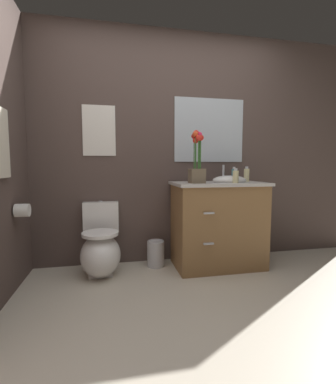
# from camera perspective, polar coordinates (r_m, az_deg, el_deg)

# --- Properties ---
(ground_plane) EXTENTS (9.54, 9.54, 0.00)m
(ground_plane) POSITION_cam_1_polar(r_m,az_deg,el_deg) (1.92, 10.33, -27.80)
(ground_plane) COLOR beige
(wall_back) EXTENTS (4.45, 0.05, 2.50)m
(wall_back) POSITION_cam_1_polar(r_m,az_deg,el_deg) (3.08, 3.77, 9.13)
(wall_back) COLOR #4C3D38
(wall_back) RESTS_ON ground_plane
(toilet) EXTENTS (0.38, 0.59, 0.69)m
(toilet) POSITION_cam_1_polar(r_m,az_deg,el_deg) (2.78, -13.93, -11.60)
(toilet) COLOR white
(toilet) RESTS_ON ground_plane
(vanity_cabinet) EXTENTS (0.94, 0.56, 1.07)m
(vanity_cabinet) POSITION_cam_1_polar(r_m,az_deg,el_deg) (2.91, 10.46, -6.48)
(vanity_cabinet) COLOR brown
(vanity_cabinet) RESTS_ON ground_plane
(flower_vase) EXTENTS (0.14, 0.14, 0.51)m
(flower_vase) POSITION_cam_1_polar(r_m,az_deg,el_deg) (2.66, 6.10, 6.20)
(flower_vase) COLOR brown
(flower_vase) RESTS_ON vanity_cabinet
(soap_bottle) EXTENTS (0.05, 0.05, 0.16)m
(soap_bottle) POSITION_cam_1_polar(r_m,az_deg,el_deg) (3.07, 13.66, 3.53)
(soap_bottle) COLOR teal
(soap_bottle) RESTS_ON vanity_cabinet
(lotion_bottle) EXTENTS (0.06, 0.06, 0.16)m
(lotion_bottle) POSITION_cam_1_polar(r_m,az_deg,el_deg) (3.07, 16.15, 3.51)
(lotion_bottle) COLOR beige
(lotion_bottle) RESTS_ON vanity_cabinet
(hand_wash_bottle) EXTENTS (0.06, 0.06, 0.15)m
(hand_wash_bottle) POSITION_cam_1_polar(r_m,az_deg,el_deg) (2.77, 14.00, 3.20)
(hand_wash_bottle) COLOR beige
(hand_wash_bottle) RESTS_ON vanity_cabinet
(trash_bin) EXTENTS (0.18, 0.18, 0.27)m
(trash_bin) POSITION_cam_1_polar(r_m,az_deg,el_deg) (2.93, -2.60, -12.76)
(trash_bin) COLOR #B7B7BC
(trash_bin) RESTS_ON ground_plane
(wall_poster) EXTENTS (0.33, 0.01, 0.51)m
(wall_poster) POSITION_cam_1_polar(r_m,az_deg,el_deg) (2.95, -14.26, 12.37)
(wall_poster) COLOR silver
(wall_mirror) EXTENTS (0.80, 0.01, 0.70)m
(wall_mirror) POSITION_cam_1_polar(r_m,az_deg,el_deg) (3.15, 8.65, 12.65)
(wall_mirror) COLOR #B2BCC6
(hanging_towel) EXTENTS (0.03, 0.28, 0.52)m
(hanging_towel) POSITION_cam_1_polar(r_m,az_deg,el_deg) (2.37, -31.78, 8.82)
(hanging_towel) COLOR beige
(toilet_paper_roll) EXTENTS (0.11, 0.11, 0.11)m
(toilet_paper_roll) POSITION_cam_1_polar(r_m,az_deg,el_deg) (2.60, -28.24, -3.41)
(toilet_paper_roll) COLOR white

